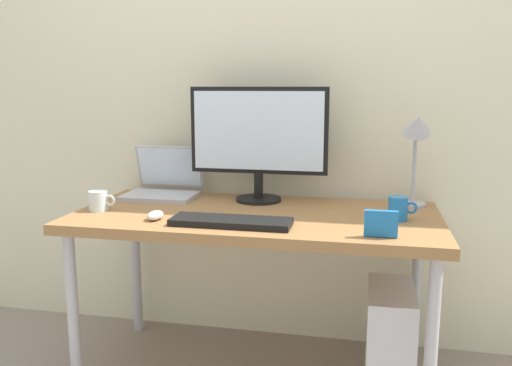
% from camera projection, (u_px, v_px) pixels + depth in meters
% --- Properties ---
extents(back_wall, '(4.40, 0.04, 2.60)m').
position_uv_depth(back_wall, '(274.00, 63.00, 2.40)').
color(back_wall, beige).
rests_on(back_wall, ground_plane).
extents(desk, '(1.44, 0.70, 0.70)m').
position_uv_depth(desk, '(256.00, 227.00, 2.13)').
color(desk, olive).
rests_on(desk, ground_plane).
extents(monitor, '(0.60, 0.20, 0.50)m').
position_uv_depth(monitor, '(258.00, 137.00, 2.28)').
color(monitor, black).
rests_on(monitor, desk).
extents(laptop, '(0.32, 0.28, 0.22)m').
position_uv_depth(laptop, '(164.00, 184.00, 2.43)').
color(laptop, '#B2B2B7').
rests_on(laptop, desk).
extents(desk_lamp, '(0.11, 0.16, 0.41)m').
position_uv_depth(desk_lamp, '(416.00, 139.00, 2.15)').
color(desk_lamp, '#B2B2B7').
rests_on(desk_lamp, desk).
extents(keyboard, '(0.44, 0.14, 0.02)m').
position_uv_depth(keyboard, '(231.00, 222.00, 1.93)').
color(keyboard, black).
rests_on(keyboard, desk).
extents(mouse, '(0.06, 0.09, 0.03)m').
position_uv_depth(mouse, '(155.00, 215.00, 2.00)').
color(mouse, silver).
rests_on(mouse, desk).
extents(coffee_mug, '(0.11, 0.07, 0.09)m').
position_uv_depth(coffee_mug, '(398.00, 208.00, 1.99)').
color(coffee_mug, '#1E72BF').
rests_on(coffee_mug, desk).
extents(glass_cup, '(0.11, 0.08, 0.08)m').
position_uv_depth(glass_cup, '(99.00, 201.00, 2.14)').
color(glass_cup, silver).
rests_on(glass_cup, desk).
extents(photo_frame, '(0.11, 0.02, 0.09)m').
position_uv_depth(photo_frame, '(381.00, 224.00, 1.76)').
color(photo_frame, '#1E72BF').
rests_on(photo_frame, desk).
extents(computer_tower, '(0.18, 0.36, 0.42)m').
position_uv_depth(computer_tower, '(389.00, 340.00, 2.10)').
color(computer_tower, silver).
rests_on(computer_tower, ground_plane).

